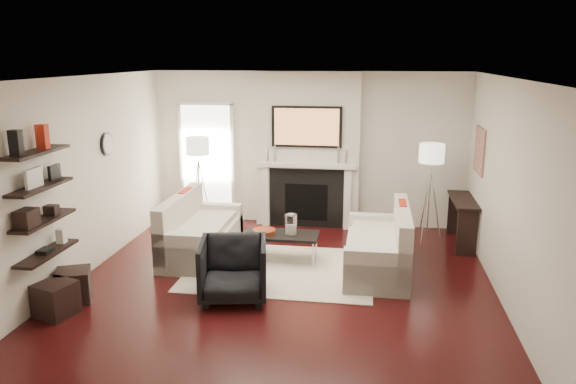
# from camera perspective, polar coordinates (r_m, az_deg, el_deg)

# --- Properties ---
(room_envelope) EXTENTS (6.00, 6.00, 6.00)m
(room_envelope) POSITION_cam_1_polar(r_m,az_deg,el_deg) (7.01, -0.74, 0.44)
(room_envelope) COLOR black
(room_envelope) RESTS_ON ground
(chimney_breast) EXTENTS (1.80, 0.25, 2.70)m
(chimney_breast) POSITION_cam_1_polar(r_m,az_deg,el_deg) (9.80, 2.01, 4.26)
(chimney_breast) COLOR silver
(chimney_breast) RESTS_ON floor
(fireplace_surround) EXTENTS (1.30, 0.02, 1.04)m
(fireplace_surround) POSITION_cam_1_polar(r_m,az_deg,el_deg) (9.84, 1.88, -0.64)
(fireplace_surround) COLOR black
(fireplace_surround) RESTS_ON floor
(firebox) EXTENTS (0.75, 0.02, 0.65)m
(firebox) POSITION_cam_1_polar(r_m,az_deg,el_deg) (9.86, 1.87, -1.04)
(firebox) COLOR black
(firebox) RESTS_ON floor
(mantel_pilaster_l) EXTENTS (0.12, 0.08, 1.10)m
(mantel_pilaster_l) POSITION_cam_1_polar(r_m,az_deg,el_deg) (9.92, -2.28, -0.36)
(mantel_pilaster_l) COLOR white
(mantel_pilaster_l) RESTS_ON floor
(mantel_pilaster_r) EXTENTS (0.12, 0.08, 1.10)m
(mantel_pilaster_r) POSITION_cam_1_polar(r_m,az_deg,el_deg) (9.75, 6.06, -0.66)
(mantel_pilaster_r) COLOR white
(mantel_pilaster_r) RESTS_ON floor
(mantel_shelf) EXTENTS (1.70, 0.18, 0.07)m
(mantel_shelf) POSITION_cam_1_polar(r_m,az_deg,el_deg) (9.66, 1.87, 2.74)
(mantel_shelf) COLOR white
(mantel_shelf) RESTS_ON chimney_breast
(tv_body) EXTENTS (1.20, 0.06, 0.70)m
(tv_body) POSITION_cam_1_polar(r_m,az_deg,el_deg) (9.58, 1.92, 6.64)
(tv_body) COLOR black
(tv_body) RESTS_ON chimney_breast
(tv_screen) EXTENTS (1.10, 0.00, 0.62)m
(tv_screen) POSITION_cam_1_polar(r_m,az_deg,el_deg) (9.55, 1.89, 6.62)
(tv_screen) COLOR #BF723F
(tv_screen) RESTS_ON tv_body
(candlestick_l_tall) EXTENTS (0.04, 0.04, 0.30)m
(candlestick_l_tall) POSITION_cam_1_polar(r_m,az_deg,el_deg) (9.72, -1.34, 3.91)
(candlestick_l_tall) COLOR silver
(candlestick_l_tall) RESTS_ON mantel_shelf
(candlestick_l_short) EXTENTS (0.04, 0.04, 0.24)m
(candlestick_l_short) POSITION_cam_1_polar(r_m,az_deg,el_deg) (9.75, -2.10, 3.76)
(candlestick_l_short) COLOR silver
(candlestick_l_short) RESTS_ON mantel_shelf
(candlestick_r_tall) EXTENTS (0.04, 0.04, 0.30)m
(candlestick_r_tall) POSITION_cam_1_polar(r_m,az_deg,el_deg) (9.59, 5.15, 3.73)
(candlestick_r_tall) COLOR silver
(candlestick_r_tall) RESTS_ON mantel_shelf
(candlestick_r_short) EXTENTS (0.04, 0.04, 0.24)m
(candlestick_r_short) POSITION_cam_1_polar(r_m,az_deg,el_deg) (9.59, 5.93, 3.53)
(candlestick_r_short) COLOR silver
(candlestick_r_short) RESTS_ON mantel_shelf
(hallway_panel) EXTENTS (0.90, 0.02, 2.10)m
(hallway_panel) POSITION_cam_1_polar(r_m,az_deg,el_deg) (10.33, -8.19, 2.93)
(hallway_panel) COLOR white
(hallway_panel) RESTS_ON floor
(door_trim_l) EXTENTS (0.06, 0.06, 2.16)m
(door_trim_l) POSITION_cam_1_polar(r_m,az_deg,el_deg) (10.46, -10.75, 2.96)
(door_trim_l) COLOR white
(door_trim_l) RESTS_ON floor
(door_trim_r) EXTENTS (0.06, 0.06, 2.16)m
(door_trim_r) POSITION_cam_1_polar(r_m,az_deg,el_deg) (10.19, -5.64, 2.85)
(door_trim_r) COLOR white
(door_trim_r) RESTS_ON floor
(door_trim_top) EXTENTS (1.02, 0.06, 0.06)m
(door_trim_top) POSITION_cam_1_polar(r_m,az_deg,el_deg) (10.17, -8.43, 8.90)
(door_trim_top) COLOR white
(door_trim_top) RESTS_ON wall_back
(rug) EXTENTS (2.60, 2.00, 0.01)m
(rug) POSITION_cam_1_polar(r_m,az_deg,el_deg) (8.03, -0.76, -7.87)
(rug) COLOR beige
(rug) RESTS_ON floor
(loveseat_left_base) EXTENTS (0.85, 1.80, 0.42)m
(loveseat_left_base) POSITION_cam_1_polar(r_m,az_deg,el_deg) (8.62, -8.73, -5.04)
(loveseat_left_base) COLOR beige
(loveseat_left_base) RESTS_ON floor
(loveseat_left_back) EXTENTS (0.18, 1.80, 0.80)m
(loveseat_left_back) POSITION_cam_1_polar(r_m,az_deg,el_deg) (8.63, -10.93, -2.91)
(loveseat_left_back) COLOR beige
(loveseat_left_back) RESTS_ON floor
(loveseat_left_arm_n) EXTENTS (0.85, 0.18, 0.60)m
(loveseat_left_arm_n) POSITION_cam_1_polar(r_m,az_deg,el_deg) (7.87, -10.50, -6.28)
(loveseat_left_arm_n) COLOR beige
(loveseat_left_arm_n) RESTS_ON floor
(loveseat_left_arm_s) EXTENTS (0.85, 0.18, 0.60)m
(loveseat_left_arm_s) POSITION_cam_1_polar(r_m,az_deg,el_deg) (9.34, -7.28, -2.95)
(loveseat_left_arm_s) COLOR beige
(loveseat_left_arm_s) RESTS_ON floor
(loveseat_left_cushion) EXTENTS (0.63, 1.44, 0.10)m
(loveseat_left_cushion) POSITION_cam_1_polar(r_m,az_deg,el_deg) (8.53, -8.47, -3.41)
(loveseat_left_cushion) COLOR beige
(loveseat_left_cushion) RESTS_ON loveseat_left_base
(pillow_left_orange) EXTENTS (0.10, 0.42, 0.42)m
(pillow_left_orange) POSITION_cam_1_polar(r_m,az_deg,el_deg) (8.85, -10.35, -1.10)
(pillow_left_orange) COLOR red
(pillow_left_orange) RESTS_ON loveseat_left_cushion
(pillow_left_charcoal) EXTENTS (0.10, 0.40, 0.40)m
(pillow_left_charcoal) POSITION_cam_1_polar(r_m,az_deg,el_deg) (8.31, -11.67, -2.21)
(pillow_left_charcoal) COLOR black
(pillow_left_charcoal) RESTS_ON loveseat_left_cushion
(loveseat_right_base) EXTENTS (0.85, 1.80, 0.42)m
(loveseat_right_base) POSITION_cam_1_polar(r_m,az_deg,el_deg) (8.01, 9.00, -6.54)
(loveseat_right_base) COLOR beige
(loveseat_right_base) RESTS_ON floor
(loveseat_right_back) EXTENTS (0.18, 1.80, 0.80)m
(loveseat_right_back) POSITION_cam_1_polar(r_m,az_deg,el_deg) (7.92, 11.51, -4.47)
(loveseat_right_back) COLOR beige
(loveseat_right_back) RESTS_ON floor
(loveseat_right_arm_n) EXTENTS (0.85, 0.18, 0.60)m
(loveseat_right_arm_n) POSITION_cam_1_polar(r_m,az_deg,el_deg) (7.22, 9.03, -8.08)
(loveseat_right_arm_n) COLOR beige
(loveseat_right_arm_n) RESTS_ON floor
(loveseat_right_arm_s) EXTENTS (0.85, 0.18, 0.60)m
(loveseat_right_arm_s) POSITION_cam_1_polar(r_m,az_deg,el_deg) (8.75, 9.01, -4.16)
(loveseat_right_arm_s) COLOR beige
(loveseat_right_arm_s) RESTS_ON floor
(loveseat_right_cushion) EXTENTS (0.63, 1.44, 0.10)m
(loveseat_right_cushion) POSITION_cam_1_polar(r_m,az_deg,el_deg) (7.92, 8.70, -4.76)
(loveseat_right_cushion) COLOR beige
(loveseat_right_cushion) RESTS_ON loveseat_right_base
(pillow_right_orange) EXTENTS (0.10, 0.42, 0.42)m
(pillow_right_orange) POSITION_cam_1_polar(r_m,az_deg,el_deg) (8.15, 11.49, -2.45)
(pillow_right_orange) COLOR red
(pillow_right_orange) RESTS_ON loveseat_right_cushion
(pillow_right_charcoal) EXTENTS (0.10, 0.40, 0.40)m
(pillow_right_charcoal) POSITION_cam_1_polar(r_m,az_deg,el_deg) (7.57, 11.68, -3.78)
(pillow_right_charcoal) COLOR black
(pillow_right_charcoal) RESTS_ON loveseat_right_cushion
(coffee_table) EXTENTS (1.10, 0.55, 0.04)m
(coffee_table) POSITION_cam_1_polar(r_m,az_deg,el_deg) (8.24, -0.73, -4.39)
(coffee_table) COLOR black
(coffee_table) RESTS_ON floor
(coffee_leg_nw) EXTENTS (0.02, 0.02, 0.38)m
(coffee_leg_nw) POSITION_cam_1_polar(r_m,az_deg,el_deg) (8.19, -4.45, -6.08)
(coffee_leg_nw) COLOR silver
(coffee_leg_nw) RESTS_ON floor
(coffee_leg_ne) EXTENTS (0.02, 0.02, 0.38)m
(coffee_leg_ne) POSITION_cam_1_polar(r_m,az_deg,el_deg) (8.04, 2.56, -6.46)
(coffee_leg_ne) COLOR silver
(coffee_leg_ne) RESTS_ON floor
(coffee_leg_sw) EXTENTS (0.02, 0.02, 0.38)m
(coffee_leg_sw) POSITION_cam_1_polar(r_m,az_deg,el_deg) (8.60, -3.79, -5.11)
(coffee_leg_sw) COLOR silver
(coffee_leg_sw) RESTS_ON floor
(coffee_leg_se) EXTENTS (0.02, 0.02, 0.38)m
(coffee_leg_se) POSITION_cam_1_polar(r_m,az_deg,el_deg) (8.45, 2.88, -5.44)
(coffee_leg_se) COLOR silver
(coffee_leg_se) RESTS_ON floor
(hurricane_glass) EXTENTS (0.18, 0.18, 0.32)m
(hurricane_glass) POSITION_cam_1_polar(r_m,az_deg,el_deg) (8.17, 0.30, -3.37)
(hurricane_glass) COLOR white
(hurricane_glass) RESTS_ON coffee_table
(hurricane_candle) EXTENTS (0.10, 0.10, 0.15)m
(hurricane_candle) POSITION_cam_1_polar(r_m,az_deg,el_deg) (8.19, 0.30, -3.81)
(hurricane_candle) COLOR white
(hurricane_candle) RESTS_ON coffee_table
(copper_bowl) EXTENTS (0.34, 0.34, 0.06)m
(copper_bowl) POSITION_cam_1_polar(r_m,az_deg,el_deg) (8.27, -2.45, -4.01)
(copper_bowl) COLOR #AE3D1D
(copper_bowl) RESTS_ON coffee_table
(armchair) EXTENTS (0.94, 0.90, 0.84)m
(armchair) POSITION_cam_1_polar(r_m,az_deg,el_deg) (7.03, -5.59, -7.56)
(armchair) COLOR black
(armchair) RESTS_ON floor
(lamp_left_post) EXTENTS (0.02, 0.02, 1.20)m
(lamp_left_post) POSITION_cam_1_polar(r_m,az_deg,el_deg) (9.93, -8.98, -0.19)
(lamp_left_post) COLOR silver
(lamp_left_post) RESTS_ON floor
(lamp_left_shade) EXTENTS (0.40, 0.40, 0.30)m
(lamp_left_shade) POSITION_cam_1_polar(r_m,az_deg,el_deg) (9.77, -9.16, 4.65)
(lamp_left_shade) COLOR white
(lamp_left_shade) RESTS_ON lamp_left_post
(lamp_left_leg_a) EXTENTS (0.25, 0.02, 1.23)m
(lamp_left_leg_a) POSITION_cam_1_polar(r_m,az_deg,el_deg) (9.90, -8.37, -0.22)
(lamp_left_leg_a) COLOR silver
(lamp_left_leg_a) RESTS_ON floor
(lamp_left_leg_b) EXTENTS (0.14, 0.22, 1.23)m
(lamp_left_leg_b) POSITION_cam_1_polar(r_m,az_deg,el_deg) (10.04, -9.12, -0.05)
(lamp_left_leg_b) COLOR silver
(lamp_left_leg_b) RESTS_ON floor
(lamp_left_leg_c) EXTENTS (0.14, 0.22, 1.23)m
(lamp_left_leg_c) POSITION_cam_1_polar(r_m,az_deg,el_deg) (9.86, -9.45, -0.31)
(lamp_left_leg_c) COLOR silver
(lamp_left_leg_c) RESTS_ON floor
(lamp_right_post) EXTENTS (0.02, 0.02, 1.20)m
(lamp_right_post) POSITION_cam_1_polar(r_m,az_deg,el_deg) (9.36, 14.10, -1.30)
(lamp_right_post) COLOR silver
(lamp_right_post) RESTS_ON floor
(lamp_right_shade) EXTENTS (0.40, 0.40, 0.30)m
(lamp_right_shade) POSITION_cam_1_polar(r_m,az_deg,el_deg) (9.19, 14.40, 3.83)
(lamp_right_shade) COLOR white
(lamp_right_shade) RESTS_ON lamp_right_post
(lamp_right_leg_a) EXTENTS (0.25, 0.02, 1.23)m
(lamp_right_leg_a) POSITION_cam_1_polar(r_m,az_deg,el_deg) (9.38, 14.76, -1.32)
(lamp_right_leg_a) COLOR silver
(lamp_right_leg_a) RESTS_ON floor
(lamp_right_leg_b) EXTENTS (0.14, 0.22, 1.23)m
(lamp_right_leg_b) POSITION_cam_1_polar(r_m,az_deg,el_deg) (9.45, 13.71, -1.14)
(lamp_right_leg_b) COLOR silver
(lamp_right_leg_b) RESTS_ON floor
(lamp_right_leg_c) EXTENTS (0.14, 0.22, 1.23)m
(lamp_right_leg_c) POSITION_cam_1_polar(r_m,az_deg,el_deg) (9.27, 13.81, -1.44)
(lamp_right_leg_c) COLOR silver
(lamp_right_leg_c) RESTS_ON floor
(console_top) EXTENTS (0.35, 1.20, 0.04)m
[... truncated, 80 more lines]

